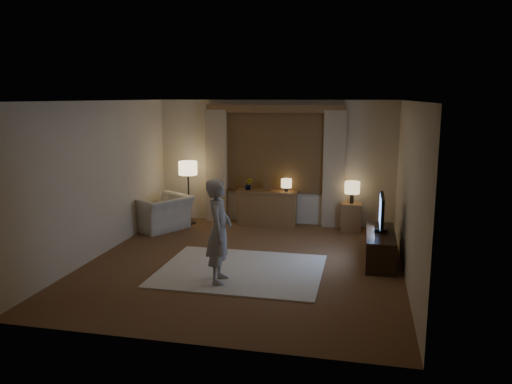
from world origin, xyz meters
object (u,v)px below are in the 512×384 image
(side_table, at_px, (351,217))
(sideboard, at_px, (267,209))
(tv_stand, at_px, (380,247))
(armchair, at_px, (161,213))
(person, at_px, (219,231))

(side_table, bearing_deg, sideboard, 178.35)
(sideboard, height_order, tv_stand, sideboard)
(armchair, xyz_separation_m, side_table, (3.78, 0.77, -0.06))
(sideboard, xyz_separation_m, armchair, (-2.04, -0.82, -0.01))
(person, bearing_deg, sideboard, -7.00)
(armchair, distance_m, tv_stand, 4.45)
(sideboard, bearing_deg, tv_stand, -40.98)
(armchair, height_order, side_table, armchair)
(tv_stand, bearing_deg, person, -147.83)
(person, bearing_deg, tv_stand, -64.20)
(armchair, relative_size, tv_stand, 0.76)
(person, bearing_deg, armchair, 31.36)
(tv_stand, xyz_separation_m, person, (-2.30, -1.44, 0.53))
(armchair, distance_m, person, 3.30)
(armchair, height_order, tv_stand, armchair)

